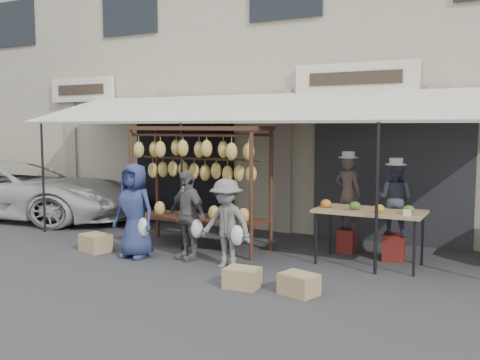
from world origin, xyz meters
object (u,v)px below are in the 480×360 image
Objects in this scene: crate_near_a at (242,278)px; customer_left at (135,211)px; crate_far at (96,243)px; crate_near_b at (299,284)px; vendor_right at (395,199)px; produce_table at (369,212)px; van at (8,175)px; customer_right at (226,224)px; banana_rack at (198,163)px; vendor_left at (348,193)px; customer_mid at (187,215)px.

customer_left is at bearing 164.18° from crate_near_a.
crate_near_b is at bearing -8.41° from crate_far.
vendor_right is at bearing 73.18° from crate_near_b.
vendor_right is at bearing 57.28° from produce_table.
vendor_right is 9.38m from van.
crate_far is (-3.32, 0.69, 0.02)m from crate_near_a.
customer_right is at bearing 4.99° from customer_left.
van is (-7.14, 1.72, 0.32)m from customer_right.
banana_rack reaches higher than vendor_left.
banana_rack reaches higher than customer_right.
crate_far is (-1.76, -0.31, -0.60)m from customer_mid.
crate_near_b reaches higher than crate_near_a.
customer_left is (-3.66, -1.35, -0.06)m from produce_table.
produce_table is 4.81m from crate_far.
vendor_right reaches higher than crate_near_a.
van reaches higher than vendor_right.
banana_rack reaches higher than van.
crate_far is at bearing -144.81° from banana_rack.
customer_left is at bearing -141.36° from customer_mid.
customer_right is 1.22m from crate_near_a.
banana_rack is 1.73× the size of customer_mid.
banana_rack is 1.69m from customer_right.
produce_table is 0.35× the size of van.
vendor_right is (0.31, 0.48, 0.18)m from produce_table.
vendor_left is 0.26× the size of van.
van is at bearing 9.75° from vendor_right.
customer_left is at bearing 169.35° from crate_near_b.
crate_near_b is at bearing -19.36° from customer_right.
crate_near_b is (2.37, -0.92, -0.61)m from customer_mid.
banana_rack is 5.58× the size of crate_near_a.
crate_far is at bearing -179.46° from customer_left.
vendor_left is 0.81× the size of customer_left.
vendor_right is at bearing 58.37° from crate_near_a.
van is (-9.08, 0.50, 0.16)m from produce_table.
crate_near_b is (-0.43, -1.95, -0.72)m from produce_table.
vendor_right is (0.87, -0.22, -0.02)m from vendor_left.
banana_rack is 5.00× the size of crate_far.
customer_right is (1.72, 0.13, -0.10)m from customer_left.
van is (-7.84, 2.54, 0.89)m from crate_near_a.
vendor_left is 8.52m from van.
vendor_left is at bearing -96.11° from van.
van reaches higher than crate_far.
customer_mid is at bearing -111.18° from van.
customer_right is 3.04× the size of crate_near_a.
crate_near_b is (2.63, -1.67, -1.43)m from banana_rack.
customer_left reaches higher than crate_near_a.
crate_near_a is at bearing -13.78° from customer_mid.
banana_rack is 1.14m from customer_mid.
vendor_left is 1.09× the size of vendor_right.
customer_left is 3.46× the size of crate_near_a.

